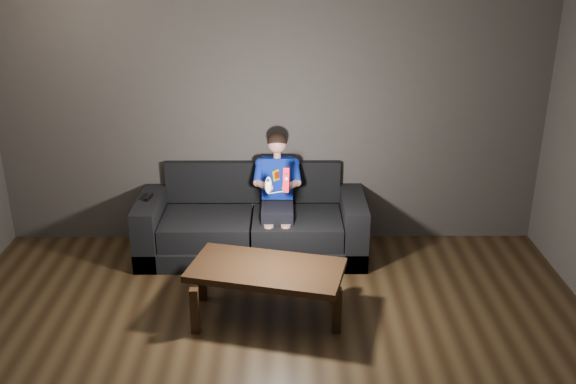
{
  "coord_description": "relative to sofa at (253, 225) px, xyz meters",
  "views": [
    {
      "loc": [
        0.12,
        -3.14,
        2.74
      ],
      "look_at": [
        0.15,
        1.55,
        0.85
      ],
      "focal_mm": 40.0,
      "sensor_mm": 36.0,
      "label": 1
    }
  ],
  "objects": [
    {
      "name": "back_wall",
      "position": [
        0.17,
        0.29,
        1.09
      ],
      "size": [
        5.0,
        0.04,
        2.7
      ],
      "primitive_type": "cube",
      "color": "#3C3633",
      "rests_on": "ground"
    },
    {
      "name": "sofa",
      "position": [
        0.0,
        0.0,
        0.0
      ],
      "size": [
        2.03,
        0.88,
        0.79
      ],
      "color": "black",
      "rests_on": "floor"
    },
    {
      "name": "child",
      "position": [
        0.23,
        -0.06,
        0.41
      ],
      "size": [
        0.42,
        0.51,
        1.03
      ],
      "color": "black",
      "rests_on": "sofa"
    },
    {
      "name": "wii_remote_red",
      "position": [
        0.31,
        -0.45,
        0.62
      ],
      "size": [
        0.06,
        0.08,
        0.21
      ],
      "color": "red",
      "rests_on": "child"
    },
    {
      "name": "nunchuk_white",
      "position": [
        0.16,
        -0.45,
        0.57
      ],
      "size": [
        0.07,
        0.09,
        0.15
      ],
      "color": "white",
      "rests_on": "child"
    },
    {
      "name": "wii_remote_black",
      "position": [
        -0.92,
        -0.08,
        0.31
      ],
      "size": [
        0.06,
        0.15,
        0.03
      ],
      "color": "black",
      "rests_on": "sofa"
    },
    {
      "name": "coffee_table",
      "position": [
        0.16,
        -1.09,
        0.1
      ],
      "size": [
        1.25,
        0.83,
        0.42
      ],
      "color": "black",
      "rests_on": "floor"
    }
  ]
}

